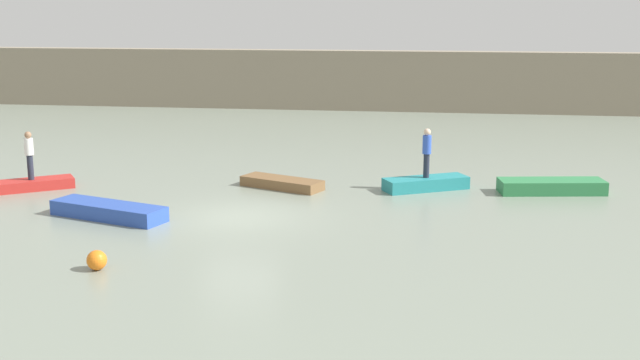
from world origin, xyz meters
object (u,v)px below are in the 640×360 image
Objects in this scene: rowboat_red at (32,185)px; rowboat_blue at (109,211)px; mooring_buoy at (97,260)px; person_white_shirt at (29,153)px; rowboat_green at (551,186)px; rowboat_teal at (426,184)px; person_blue_shirt at (427,150)px; rowboat_brown at (282,183)px.

rowboat_blue is at bearing -72.48° from rowboat_red.
mooring_buoy is at bearing -88.35° from rowboat_red.
rowboat_green is at bearing 6.72° from person_white_shirt.
rowboat_teal is 13.40m from mooring_buoy.
person_blue_shirt reaches higher than rowboat_red.
rowboat_brown is 1.00× the size of rowboat_teal.
rowboat_blue is 1.26× the size of rowboat_teal.
rowboat_red is 5.62× the size of mooring_buoy.
rowboat_green is (9.83, 0.61, 0.06)m from rowboat_brown.
rowboat_green is 7.14× the size of mooring_buoy.
rowboat_green is at bearing 26.47° from rowboat_brown.
rowboat_blue is 2.19× the size of person_blue_shirt.
person_white_shirt is at bearing 160.34° from rowboat_teal.
rowboat_red is at bearing 160.43° from rowboat_blue.
rowboat_green reaches higher than rowboat_red.
rowboat_red is 19.04m from rowboat_green.
mooring_buoy is (6.15, -8.46, -1.12)m from person_white_shirt.
rowboat_teal is at bearing 8.33° from person_white_shirt.
rowboat_teal is 0.83× the size of rowboat_green.
rowboat_green is at bearing 39.94° from mooring_buoy.
rowboat_green is 19.08m from person_white_shirt.
rowboat_teal is 1.73× the size of person_blue_shirt.
rowboat_brown is 5.49m from person_blue_shirt.
rowboat_red is 0.94× the size of rowboat_teal.
rowboat_teal is (9.99, 5.56, -0.01)m from rowboat_blue.
rowboat_green is 2.07× the size of person_blue_shirt.
rowboat_green is at bearing -26.44° from rowboat_teal.
rowboat_blue reaches higher than rowboat_brown.
mooring_buoy is (-2.94, -10.08, 0.08)m from rowboat_brown.
person_blue_shirt is (0.00, 0.00, 1.25)m from rowboat_teal.
mooring_buoy is at bearing -53.98° from person_white_shirt.
rowboat_teal is at bearing -26.04° from rowboat_red.
person_blue_shirt is at bearing 47.66° from rowboat_blue.
person_blue_shirt is at bearing 8.33° from person_white_shirt.
rowboat_brown is 0.84× the size of rowboat_green.
person_white_shirt is at bearing 55.63° from rowboat_red.
rowboat_red is 1.63× the size of person_blue_shirt.
person_blue_shirt reaches higher than mooring_buoy.
rowboat_blue is 1.26× the size of rowboat_brown.
person_blue_shirt reaches higher than rowboat_green.
rowboat_teal is at bearing 52.03° from mooring_buoy.
rowboat_brown is at bearing -174.74° from person_blue_shirt.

